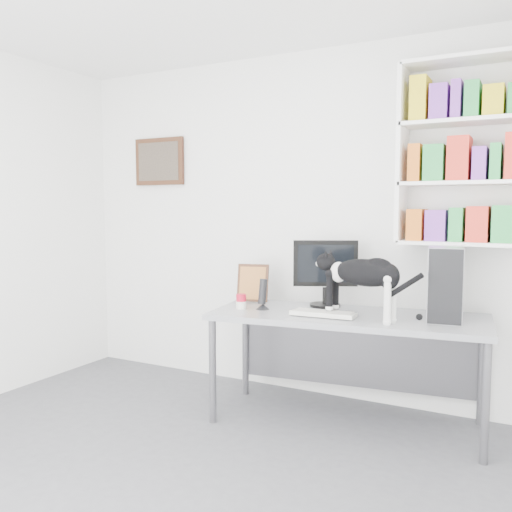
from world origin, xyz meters
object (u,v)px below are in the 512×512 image
object	(u,v)px
pc_tower	(446,282)
soup_can	(241,301)
keyboard	(323,314)
monitor	(325,273)
leaning_print	(253,282)
bookshelf	(480,152)
cat	(363,288)
desk	(346,369)
speaker	(263,293)

from	to	relation	value
pc_tower	soup_can	size ratio (longest dim) A/B	4.48
pc_tower	keyboard	bearing A→B (deg)	-164.15
monitor	leaning_print	distance (m)	0.58
bookshelf	cat	size ratio (longest dim) A/B	1.85
soup_can	pc_tower	bearing A→B (deg)	14.51
bookshelf	desk	bearing A→B (deg)	-155.55
pc_tower	soup_can	xyz separation A→B (m)	(-1.34, -0.35, -0.18)
keyboard	speaker	size ratio (longest dim) A/B	1.88
bookshelf	monitor	size ratio (longest dim) A/B	2.50
speaker	soup_can	size ratio (longest dim) A/B	2.14
bookshelf	speaker	xyz separation A→B (m)	(-1.35, -0.46, -0.97)
pc_tower	cat	world-z (taller)	pc_tower
bookshelf	speaker	world-z (taller)	bookshelf
soup_can	speaker	bearing A→B (deg)	22.34
bookshelf	leaning_print	size ratio (longest dim) A/B	4.15
monitor	desk	bearing A→B (deg)	-65.63
cat	leaning_print	bearing A→B (deg)	175.27
bookshelf	pc_tower	bearing A→B (deg)	-132.77
monitor	cat	bearing A→B (deg)	-66.85
bookshelf	pc_tower	world-z (taller)	bookshelf
keyboard	pc_tower	world-z (taller)	pc_tower
keyboard	speaker	xyz separation A→B (m)	(-0.47, 0.03, 0.10)
bookshelf	leaning_print	xyz separation A→B (m)	(-1.57, -0.21, -0.93)
monitor	speaker	distance (m)	0.49
desk	cat	bearing A→B (deg)	-49.91
soup_can	desk	bearing A→B (deg)	13.13
monitor	leaning_print	world-z (taller)	monitor
desk	monitor	bearing A→B (deg)	133.22
keyboard	cat	size ratio (longest dim) A/B	0.64
bookshelf	leaning_print	world-z (taller)	bookshelf
soup_can	cat	xyz separation A→B (m)	(0.88, 0.04, 0.15)
leaning_print	soup_can	xyz separation A→B (m)	(0.07, -0.31, -0.10)
monitor	bookshelf	bearing A→B (deg)	-17.21
monitor	pc_tower	distance (m)	0.84
pc_tower	soup_can	distance (m)	1.39
desk	cat	world-z (taller)	cat
soup_can	cat	size ratio (longest dim) A/B	0.16
desk	leaning_print	world-z (taller)	leaning_print
monitor	cat	distance (m)	0.50
keyboard	cat	xyz separation A→B (m)	(0.26, 0.01, 0.19)
leaning_print	pc_tower	bearing A→B (deg)	-12.51
keyboard	pc_tower	bearing A→B (deg)	19.78
leaning_print	soup_can	size ratio (longest dim) A/B	2.81
speaker	cat	size ratio (longest dim) A/B	0.34
speaker	bookshelf	bearing A→B (deg)	27.26
keyboard	soup_can	size ratio (longest dim) A/B	4.02
monitor	soup_can	xyz separation A→B (m)	(-0.50, -0.37, -0.19)
bookshelf	cat	bearing A→B (deg)	-142.29
monitor	pc_tower	bearing A→B (deg)	-27.25
desk	monitor	xyz separation A→B (m)	(-0.23, 0.19, 0.63)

